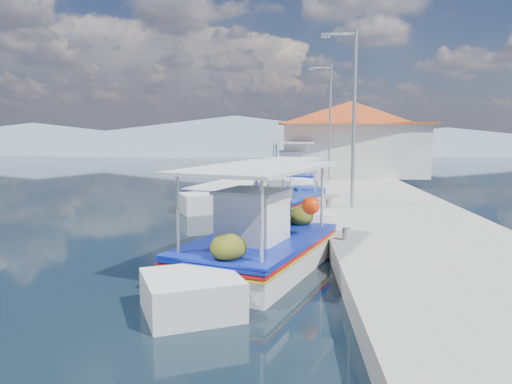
{
  "coord_description": "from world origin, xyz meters",
  "views": [
    {
      "loc": [
        2.29,
        -14.9,
        3.2
      ],
      "look_at": [
        1.4,
        -0.09,
        1.3
      ],
      "focal_mm": 34.34,
      "sensor_mm": 36.0,
      "label": 1
    }
  ],
  "objects": [
    {
      "name": "lamp_post_far",
      "position": [
        4.51,
        11.0,
        3.85
      ],
      "size": [
        1.21,
        0.14,
        6.0
      ],
      "color": "#A5A8AD",
      "rests_on": "quay"
    },
    {
      "name": "bollards",
      "position": [
        3.8,
        5.25,
        0.65
      ],
      "size": [
        0.2,
        17.2,
        0.3
      ],
      "color": "#A5A8AD",
      "rests_on": "quay"
    },
    {
      "name": "caique_blue_hull",
      "position": [
        -0.33,
        6.08,
        0.34
      ],
      "size": [
        3.4,
        6.71,
        1.25
      ],
      "rotation": [
        0.0,
        0.0,
        0.3
      ],
      "color": "silver",
      "rests_on": "ground"
    },
    {
      "name": "ground",
      "position": [
        0.0,
        0.0,
        0.0
      ],
      "size": [
        160.0,
        160.0,
        0.0
      ],
      "primitive_type": "plane",
      "color": "black",
      "rests_on": "ground"
    },
    {
      "name": "quay",
      "position": [
        5.9,
        6.0,
        0.25
      ],
      "size": [
        5.0,
        44.0,
        0.5
      ],
      "primitive_type": "cube",
      "color": "#A19F96",
      "rests_on": "ground"
    },
    {
      "name": "caique_green_canopy",
      "position": [
        2.31,
        3.97,
        0.34
      ],
      "size": [
        3.26,
        5.72,
        2.3
      ],
      "rotation": [
        0.0,
        0.0,
        0.38
      ],
      "color": "#1C44A9",
      "rests_on": "ground"
    },
    {
      "name": "mountain_ridge",
      "position": [
        6.54,
        56.0,
        2.04
      ],
      "size": [
        171.4,
        96.0,
        5.5
      ],
      "color": "slate",
      "rests_on": "ground"
    },
    {
      "name": "main_caique",
      "position": [
        1.67,
        -4.01,
        0.51
      ],
      "size": [
        4.21,
        7.52,
        2.65
      ],
      "rotation": [
        0.0,
        0.0,
        0.37
      ],
      "color": "silver",
      "rests_on": "ground"
    },
    {
      "name": "lamp_post_near",
      "position": [
        4.51,
        2.0,
        3.85
      ],
      "size": [
        1.21,
        0.14,
        6.0
      ],
      "color": "#A5A8AD",
      "rests_on": "quay"
    },
    {
      "name": "caique_far",
      "position": [
        2.62,
        12.82,
        0.52
      ],
      "size": [
        2.48,
        8.05,
        2.82
      ],
      "rotation": [
        0.0,
        0.0,
        0.02
      ],
      "color": "silver",
      "rests_on": "ground"
    },
    {
      "name": "harbor_building",
      "position": [
        6.2,
        15.0,
        2.78
      ],
      "size": [
        10.49,
        10.49,
        4.4
      ],
      "color": "silver",
      "rests_on": "quay"
    }
  ]
}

